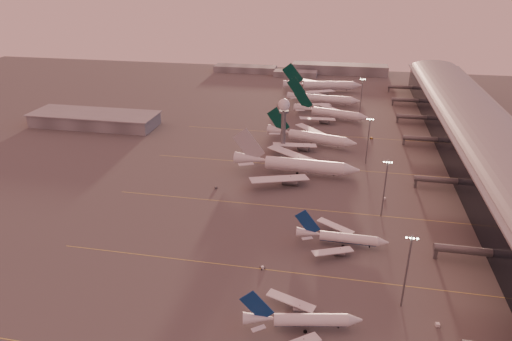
# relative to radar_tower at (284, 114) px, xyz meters

# --- Properties ---
(ground) EXTENTS (700.00, 700.00, 0.00)m
(ground) POSITION_rel_radar_tower_xyz_m (-5.00, -120.00, -20.95)
(ground) COLOR #4D4B4B
(ground) RESTS_ON ground
(taxiway_markings) EXTENTS (180.00, 185.25, 0.02)m
(taxiway_markings) POSITION_rel_radar_tower_xyz_m (25.00, -64.00, -20.94)
(taxiway_markings) COLOR #EED854
(taxiway_markings) RESTS_ON ground
(terminal) EXTENTS (57.00, 362.00, 23.04)m
(terminal) POSITION_rel_radar_tower_xyz_m (102.88, -9.91, -10.43)
(terminal) COLOR black
(terminal) RESTS_ON ground
(hangar) EXTENTS (82.00, 27.00, 8.50)m
(hangar) POSITION_rel_radar_tower_xyz_m (-125.00, 20.00, -16.63)
(hangar) COLOR slate
(hangar) RESTS_ON ground
(radar_tower) EXTENTS (6.40, 6.40, 31.10)m
(radar_tower) POSITION_rel_radar_tower_xyz_m (0.00, 0.00, 0.00)
(radar_tower) COLOR slate
(radar_tower) RESTS_ON ground
(mast_a) EXTENTS (3.60, 0.56, 25.00)m
(mast_a) POSITION_rel_radar_tower_xyz_m (53.00, -120.00, -7.21)
(mast_a) COLOR slate
(mast_a) RESTS_ON ground
(mast_b) EXTENTS (3.60, 0.56, 25.00)m
(mast_b) POSITION_rel_radar_tower_xyz_m (50.00, -65.00, -7.21)
(mast_b) COLOR slate
(mast_b) RESTS_ON ground
(mast_c) EXTENTS (3.60, 0.56, 25.00)m
(mast_c) POSITION_rel_radar_tower_xyz_m (45.00, -10.00, -7.21)
(mast_c) COLOR slate
(mast_c) RESTS_ON ground
(mast_d) EXTENTS (3.60, 0.56, 25.00)m
(mast_d) POSITION_rel_radar_tower_xyz_m (43.00, 80.00, -7.21)
(mast_d) COLOR slate
(mast_d) RESTS_ON ground
(distant_horizon) EXTENTS (165.00, 37.50, 9.00)m
(distant_horizon) POSITION_rel_radar_tower_xyz_m (-2.38, 205.14, -17.06)
(distant_horizon) COLOR slate
(distant_horizon) RESTS_ON ground
(narrowbody_near) EXTENTS (34.17, 27.03, 13.46)m
(narrowbody_near) POSITION_rel_radar_tower_xyz_m (24.55, -135.44, -18.22)
(narrowbody_near) COLOR white
(narrowbody_near) RESTS_ON ground
(narrowbody_mid) EXTENTS (34.20, 27.32, 13.37)m
(narrowbody_mid) POSITION_rel_radar_tower_xyz_m (34.34, -90.16, -18.24)
(narrowbody_mid) COLOR white
(narrowbody_mid) RESTS_ON ground
(widebody_white) EXTENTS (62.91, 50.31, 22.11)m
(widebody_white) POSITION_rel_radar_tower_xyz_m (10.82, -30.85, -17.11)
(widebody_white) COLOR white
(widebody_white) RESTS_ON ground
(greentail_a) EXTENTS (53.37, 42.56, 19.78)m
(greentail_a) POSITION_rel_radar_tower_xyz_m (14.60, 12.00, -17.45)
(greentail_a) COLOR white
(greentail_a) RESTS_ON ground
(greentail_b) EXTENTS (51.24, 40.83, 19.07)m
(greentail_b) POSITION_rel_radar_tower_xyz_m (23.41, 62.29, -17.58)
(greentail_b) COLOR white
(greentail_b) RESTS_ON ground
(greentail_c) EXTENTS (54.87, 44.16, 19.93)m
(greentail_c) POSITION_rel_radar_tower_xyz_m (16.73, 96.44, -17.43)
(greentail_c) COLOR white
(greentail_c) RESTS_ON ground
(greentail_d) EXTENTS (65.05, 52.14, 23.76)m
(greentail_d) POSITION_rel_radar_tower_xyz_m (13.73, 135.05, -16.75)
(greentail_d) COLOR white
(greentail_d) RESTS_ON ground
(gsv_catering_a) EXTENTS (5.62, 3.14, 4.38)m
(gsv_catering_a) POSITION_rel_radar_tower_xyz_m (62.61, -126.99, -18.76)
(gsv_catering_a) COLOR white
(gsv_catering_a) RESTS_ON ground
(gsv_tug_mid) EXTENTS (3.37, 3.71, 0.91)m
(gsv_tug_mid) POSITION_rel_radar_tower_xyz_m (8.50, -109.87, -20.48)
(gsv_tug_mid) COLOR white
(gsv_tug_mid) RESTS_ON ground
(gsv_truck_b) EXTENTS (6.13, 2.58, 2.42)m
(gsv_truck_b) POSITION_rel_radar_tower_xyz_m (40.50, -86.78, -19.71)
(gsv_truck_b) COLOR white
(gsv_truck_b) RESTS_ON ground
(gsv_truck_c) EXTENTS (5.69, 4.93, 2.26)m
(gsv_truck_c) POSITION_rel_radar_tower_xyz_m (-23.41, -53.37, -19.80)
(gsv_truck_c) COLOR #525557
(gsv_truck_c) RESTS_ON ground
(gsv_catering_b) EXTENTS (4.99, 3.27, 3.77)m
(gsv_catering_b) POSITION_rel_radar_tower_xyz_m (52.33, -49.75, -19.06)
(gsv_catering_b) COLOR white
(gsv_catering_b) RESTS_ON ground
(gsv_tug_far) EXTENTS (3.70, 4.35, 1.07)m
(gsv_tug_far) POSITION_rel_radar_tower_xyz_m (13.00, -13.19, -20.40)
(gsv_tug_far) COLOR gold
(gsv_tug_far) RESTS_ON ground
(gsv_truck_d) EXTENTS (3.06, 5.02, 1.91)m
(gsv_truck_d) POSITION_rel_radar_tower_xyz_m (-20.77, 6.45, -19.98)
(gsv_truck_d) COLOR white
(gsv_truck_d) RESTS_ON ground
(gsv_tug_hangar) EXTENTS (3.73, 2.83, 0.94)m
(gsv_tug_hangar) POSITION_rel_radar_tower_xyz_m (49.27, 28.57, -20.46)
(gsv_tug_hangar) COLOR gold
(gsv_tug_hangar) RESTS_ON ground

